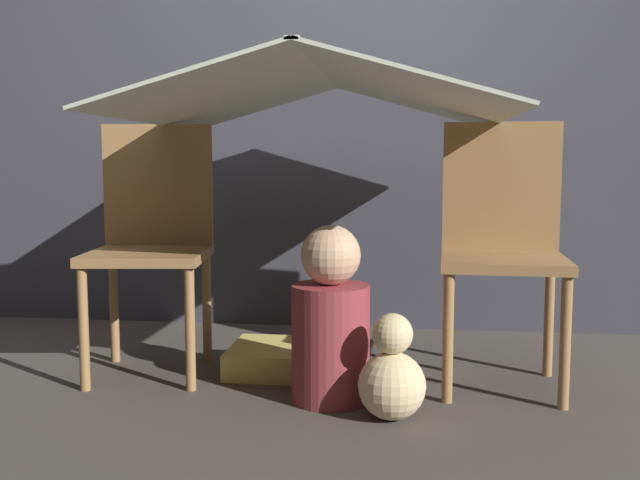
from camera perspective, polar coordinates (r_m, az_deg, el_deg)
ground_plane at (r=2.49m, az=-0.67°, el=-12.76°), size 8.80×8.80×0.00m
wall_back at (r=3.53m, az=1.94°, el=13.32°), size 7.00×0.05×2.50m
chair_left at (r=2.84m, az=-13.26°, el=0.40°), size 0.49×0.49×0.96m
chair_right at (r=2.68m, az=14.36°, el=0.05°), size 0.46×0.46×0.96m
sheet_canopy at (r=2.60m, az=0.00°, el=11.66°), size 1.31×1.25×0.19m
person_front at (r=2.43m, az=0.85°, el=-6.67°), size 0.27×0.27×0.60m
floor_cushion at (r=2.82m, az=-2.50°, el=-9.47°), size 0.45×0.36×0.10m
plush_toy at (r=2.30m, az=5.78°, el=-10.81°), size 0.22×0.22×0.34m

